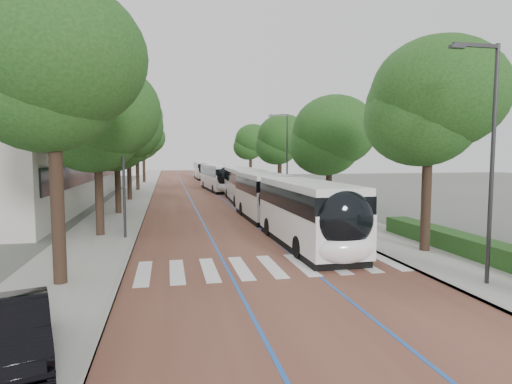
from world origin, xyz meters
TOP-DOWN VIEW (x-y plane):
  - ground at (0.00, 0.00)m, footprint 160.00×160.00m
  - road at (0.00, 40.00)m, footprint 11.00×140.00m
  - sidewalk_left at (-7.50, 40.00)m, footprint 4.00×140.00m
  - sidewalk_right at (7.50, 40.00)m, footprint 4.00×140.00m
  - kerb_left at (-5.60, 40.00)m, footprint 0.20×140.00m
  - kerb_right at (5.60, 40.00)m, footprint 0.20×140.00m
  - zebra_crossing at (0.20, 1.00)m, footprint 10.55×3.60m
  - lane_line_left at (-1.60, 40.00)m, footprint 0.12×126.00m
  - lane_line_right at (1.60, 40.00)m, footprint 0.12×126.00m
  - hedge at (9.10, 0.00)m, footprint 1.20×14.00m
  - streetlight_near at (6.62, -3.00)m, footprint 1.82×0.20m
  - streetlight_far at (6.62, 22.00)m, footprint 1.82×0.20m
  - lamp_post_left at (-6.10, 8.00)m, footprint 0.14×0.14m
  - trees_left at (-7.50, 25.66)m, footprint 6.34×60.98m
  - trees_right at (7.70, 18.77)m, footprint 6.00×47.46m
  - lead_bus at (2.74, 8.21)m, footprint 2.75×18.43m
  - bus_queued_0 at (3.19, 24.21)m, footprint 3.04×12.49m
  - bus_queued_1 at (2.32, 37.59)m, footprint 3.31×12.53m
  - bus_queued_2 at (3.11, 50.47)m, footprint 2.59×12.41m
  - bus_queued_3 at (2.56, 64.15)m, footprint 2.63×12.42m
  - parked_car at (-7.10, -5.69)m, footprint 2.46×4.16m

SIDE VIEW (x-z plane):
  - ground at x=0.00m, z-range 0.00..0.00m
  - road at x=0.00m, z-range 0.00..0.02m
  - lane_line_left at x=-1.60m, z-range 0.02..0.03m
  - lane_line_right at x=1.60m, z-range 0.02..0.03m
  - zebra_crossing at x=0.20m, z-range 0.02..0.03m
  - sidewalk_left at x=-7.50m, z-range 0.00..0.12m
  - sidewalk_right at x=7.50m, z-range 0.00..0.12m
  - kerb_left at x=-5.60m, z-range -0.01..0.13m
  - kerb_right at x=5.60m, z-range -0.01..0.13m
  - hedge at x=9.10m, z-range 0.12..0.92m
  - parked_car at x=-7.10m, z-range 0.12..1.41m
  - bus_queued_0 at x=3.19m, z-range 0.02..3.22m
  - bus_queued_1 at x=2.32m, z-range 0.02..3.22m
  - bus_queued_2 at x=3.11m, z-range 0.02..3.22m
  - bus_queued_3 at x=2.56m, z-range 0.02..3.22m
  - lead_bus at x=2.74m, z-range 0.03..3.23m
  - lamp_post_left at x=-6.10m, z-range 0.12..8.12m
  - streetlight_near at x=6.62m, z-range 0.82..8.82m
  - streetlight_far at x=6.62m, z-range 0.82..8.82m
  - trees_right at x=7.70m, z-range 1.47..10.59m
  - trees_left at x=-7.50m, z-range 1.49..11.64m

